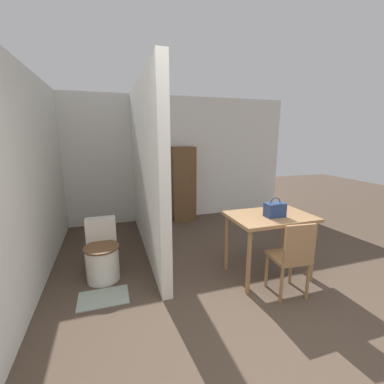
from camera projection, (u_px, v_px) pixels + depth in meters
ground_plane at (305, 384)px, 1.84m from camera, size 16.00×16.00×0.00m
wall_back at (171, 159)px, 5.33m from camera, size 5.11×0.12×2.50m
wall_left at (25, 181)px, 2.78m from camera, size 0.12×4.99×2.50m
partition_wall at (146, 169)px, 3.78m from camera, size 0.12×2.75×2.50m
dining_table at (270, 223)px, 3.13m from camera, size 0.99×0.67×0.79m
wooden_chair at (292, 256)px, 2.75m from camera, size 0.41×0.41×0.87m
toilet at (102, 255)px, 3.17m from camera, size 0.42×0.56×0.70m
handbag at (275, 210)px, 3.03m from camera, size 0.23×0.14×0.24m
wooden_cabinet at (183, 184)px, 5.25m from camera, size 0.47×0.38×1.52m
bath_mat at (104, 298)px, 2.80m from camera, size 0.53×0.35×0.01m
space_heater at (295, 225)px, 4.43m from camera, size 0.27×0.24×0.44m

